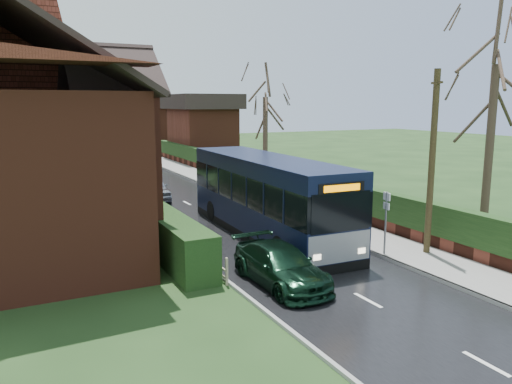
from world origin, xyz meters
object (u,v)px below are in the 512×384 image
brick_house (13,137)px  car_silver (151,188)px  car_green (280,265)px  bus_stop_sign (386,215)px  telegraph_pole (432,164)px  bus (267,197)px

brick_house → car_silver: bearing=45.0°
brick_house → car_green: size_ratio=3.41×
car_green → bus_stop_sign: bearing=7.7°
telegraph_pole → car_silver: bearing=135.7°
bus → telegraph_pole: bearing=-51.1°
bus_stop_sign → brick_house: bearing=153.1°
bus → car_green: 6.06m
bus → car_silver: (-2.30, 10.21, -0.97)m
bus → bus_stop_sign: bus is taller
brick_house → telegraph_pole: (13.53, -8.28, -0.91)m
car_green → telegraph_pole: (6.40, 0.17, 2.85)m
car_silver → telegraph_pole: size_ratio=0.61×
car_green → telegraph_pole: bearing=1.2°
telegraph_pole → bus: bearing=150.7°
brick_house → telegraph_pole: brick_house is taller
bus_stop_sign → telegraph_pole: size_ratio=0.36×
brick_house → bus_stop_sign: 14.50m
brick_house → car_silver: size_ratio=3.49×
brick_house → car_green: (7.13, -8.45, -3.75)m
car_green → bus_stop_sign: bus_stop_sign is taller
car_silver → brick_house: bearing=-132.1°
brick_house → bus_stop_sign: brick_house is taller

